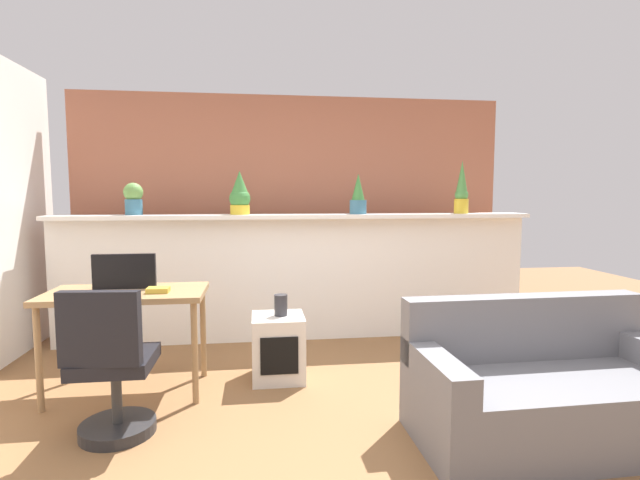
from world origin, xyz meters
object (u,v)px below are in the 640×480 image
Objects in this scene: potted_plant_2 at (358,196)px; office_chair at (112,375)px; tv_monitor at (124,271)px; desk at (127,302)px; potted_plant_0 at (133,198)px; potted_plant_3 at (462,191)px; vase_on_shelf at (281,305)px; couch at (545,391)px; potted_plant_1 at (240,195)px; book_on_desk at (158,290)px; side_cube_shelf at (278,347)px.

potted_plant_2 reaches higher than office_chair.
tv_monitor reaches higher than office_chair.
desk is (-1.92, -1.10, -0.75)m from potted_plant_2.
potted_plant_0 is 1.20m from tv_monitor.
potted_plant_0 is 0.27× the size of desk.
potted_plant_3 reaches higher than desk.
potted_plant_2 is at bearing 49.99° from vase_on_shelf.
couch is (2.82, -2.14, -1.12)m from potted_plant_0.
couch is at bearing -7.14° from office_chair.
couch is at bearing -20.80° from desk.
potted_plant_1 is at bearing 55.58° from desk.
potted_plant_3 is 0.34× the size of couch.
potted_plant_2 is at bearing -1.40° from potted_plant_0.
potted_plant_2 is at bearing 179.70° from potted_plant_3.
couch reaches higher than book_on_desk.
couch is at bearing -22.09° from tv_monitor.
book_on_desk is (-0.87, -0.22, 0.19)m from vase_on_shelf.
potted_plant_1 is 3.03m from couch.
potted_plant_3 is 3.07m from book_on_desk.
desk is at bearing -124.42° from potted_plant_1.
potted_plant_3 is 2.29m from vase_on_shelf.
potted_plant_2 is 0.90× the size of tv_monitor.
office_chair is (0.11, -0.75, -0.49)m from tv_monitor.
side_cube_shelf is at bearing -38.44° from potted_plant_0.
potted_plant_0 is 1.38m from desk.
potted_plant_1 is 1.43m from tv_monitor.
potted_plant_1 reaches higher than desk.
potted_plant_3 is at bearing 27.12° from vase_on_shelf.
potted_plant_2 is 0.36× the size of desk.
couch is at bearing -100.32° from potted_plant_3.
potted_plant_1 is 0.46× the size of office_chair.
potted_plant_1 is 0.79× the size of potted_plant_3.
book_on_desk is (0.15, 0.58, 0.38)m from office_chair.
potted_plant_2 is 1.74m from side_cube_shelf.
potted_plant_1 is at bearing 179.18° from potted_plant_3.
potted_plant_2 reaches higher than desk.
office_chair is 6.08× the size of book_on_desk.
tv_monitor is 0.88× the size of side_cube_shelf.
side_cube_shelf is 0.32× the size of couch.
office_chair is at bearing 172.86° from couch.
vase_on_shelf is at bearing 6.69° from desk.
potted_plant_2 is at bearing -1.29° from potted_plant_1.
potted_plant_2 is (1.15, -0.03, -0.02)m from potted_plant_1.
couch is (2.63, -1.07, -0.60)m from tv_monitor.
potted_plant_0 is at bearing 142.83° from couch.
office_chair reaches higher than book_on_desk.
office_chair is (-1.83, -1.77, -1.03)m from potted_plant_2.
potted_plant_2 reaches higher than side_cube_shelf.
potted_plant_3 is at bearing 79.68° from couch.
side_cube_shelf is 3.05× the size of vase_on_shelf.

